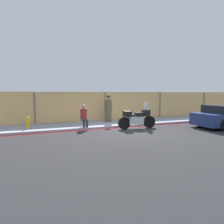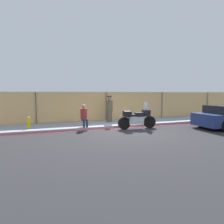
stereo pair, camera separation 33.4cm
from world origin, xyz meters
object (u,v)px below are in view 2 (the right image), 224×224
object	(u,v)px
person_seated_on_curb	(84,114)
fire_hydrant	(29,122)
motorcycle	(137,118)
officer_standing	(109,109)

from	to	relation	value
person_seated_on_curb	fire_hydrant	world-z (taller)	person_seated_on_curb
motorcycle	officer_standing	distance (m)	2.38
person_seated_on_curb	fire_hydrant	distance (m)	2.97
motorcycle	person_seated_on_curb	xyz separation A→B (m)	(-2.78, 1.05, 0.22)
motorcycle	person_seated_on_curb	size ratio (longest dim) A/B	1.83
person_seated_on_curb	motorcycle	bearing A→B (deg)	-20.71
motorcycle	fire_hydrant	distance (m)	5.89
officer_standing	fire_hydrant	distance (m)	4.89
motorcycle	person_seated_on_curb	world-z (taller)	motorcycle
officer_standing	person_seated_on_curb	distance (m)	2.23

